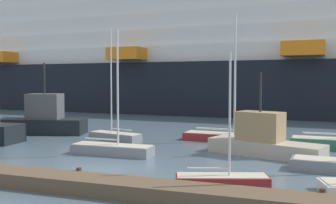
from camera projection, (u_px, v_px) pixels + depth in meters
ground_plane at (108, 171)px, 20.55m from camera, size 600.00×600.00×0.00m
dock_pier at (68, 182)px, 17.06m from camera, size 26.02×1.85×0.79m
sailboat_0 at (112, 148)px, 24.98m from camera, size 5.34×1.56×7.94m
sailboat_1 at (115, 135)px, 31.21m from camera, size 4.67×2.35×8.81m
sailboat_5 at (222, 179)px, 17.67m from camera, size 4.37×2.47×6.04m
sailboat_6 at (228, 135)px, 30.45m from camera, size 6.99×2.12×9.78m
fishing_boat_0 at (42, 120)px, 34.79m from camera, size 8.22×4.67×6.31m
fishing_boat_2 at (263, 140)px, 24.84m from camera, size 7.55×4.35×5.31m
channel_buoy_0 at (25, 122)px, 41.11m from camera, size 0.70×0.70×1.43m
cruise_ship at (225, 57)px, 58.30m from camera, size 132.16×26.06×25.62m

